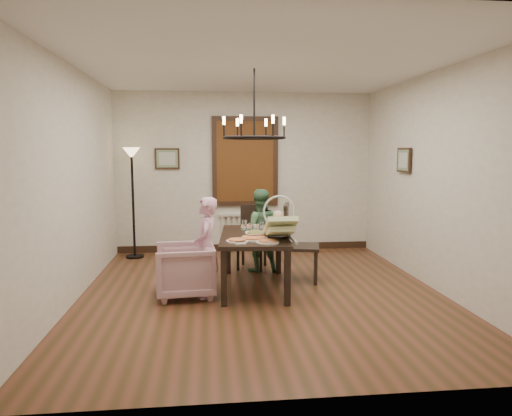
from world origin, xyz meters
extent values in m
cube|color=brown|center=(0.00, 0.00, 0.00)|extent=(4.50, 5.00, 0.01)
cube|color=white|center=(0.00, 0.00, 2.80)|extent=(4.50, 5.00, 0.01)
cube|color=silver|center=(0.00, 2.50, 1.40)|extent=(4.50, 0.01, 2.80)
cube|color=silver|center=(-2.25, 0.00, 1.40)|extent=(0.01, 5.00, 2.80)
cube|color=silver|center=(2.25, 0.00, 1.40)|extent=(0.01, 5.00, 2.80)
cube|color=black|center=(-0.07, 0.22, 0.69)|extent=(0.97, 1.58, 0.05)
cube|color=black|center=(-0.49, -0.45, 0.33)|extent=(0.07, 0.07, 0.66)
cube|color=black|center=(-0.38, 0.95, 0.33)|extent=(0.07, 0.07, 0.66)
cube|color=black|center=(0.24, -0.51, 0.33)|extent=(0.07, 0.07, 0.66)
cube|color=black|center=(0.35, 0.89, 0.33)|extent=(0.07, 0.07, 0.66)
imported|color=#D1A0A6|center=(-0.95, -0.02, 0.33)|extent=(0.77, 0.75, 0.65)
imported|color=#DD9CB9|center=(-0.69, -0.08, 0.51)|extent=(0.27, 0.39, 1.02)
imported|color=#497B53|center=(0.09, 1.07, 0.51)|extent=(0.51, 0.40, 1.02)
imported|color=white|center=(-0.07, 0.03, 0.75)|extent=(0.31, 0.31, 0.08)
cylinder|color=tan|center=(-0.11, -0.13, 0.73)|extent=(0.33, 0.33, 0.04)
cylinder|color=silver|center=(-0.10, 0.35, 0.77)|extent=(0.06, 0.06, 0.13)
cube|color=brown|center=(0.00, 2.46, 1.60)|extent=(1.00, 0.03, 1.40)
cube|color=black|center=(-1.35, 2.47, 1.65)|extent=(0.42, 0.03, 0.36)
cube|color=black|center=(2.21, 0.90, 1.65)|extent=(0.03, 0.42, 0.36)
torus|color=black|center=(-0.07, 0.22, 1.95)|extent=(0.80, 0.80, 0.04)
camera|label=1|loc=(-0.66, -5.56, 1.79)|focal=32.00mm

